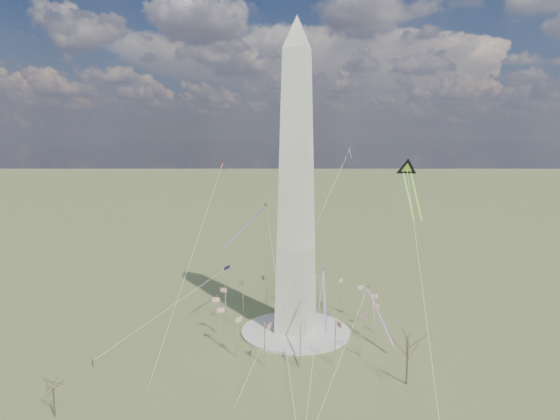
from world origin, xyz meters
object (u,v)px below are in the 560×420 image
(washington_monument, at_px, (296,188))
(kite_delta_black, at_px, (407,172))
(tree_near, at_px, (408,345))
(person_west, at_px, (93,363))

(washington_monument, distance_m, kite_delta_black, 34.88)
(washington_monument, xyz_separation_m, kite_delta_black, (33.07, 9.60, 5.54))
(washington_monument, height_order, tree_near, washington_monument)
(person_west, distance_m, kite_delta_black, 108.40)
(tree_near, distance_m, kite_delta_black, 53.70)
(washington_monument, relative_size, tree_near, 6.70)
(tree_near, distance_m, person_west, 87.21)
(tree_near, relative_size, person_west, 7.75)
(person_west, bearing_deg, washington_monument, -116.90)
(washington_monument, distance_m, tree_near, 58.26)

